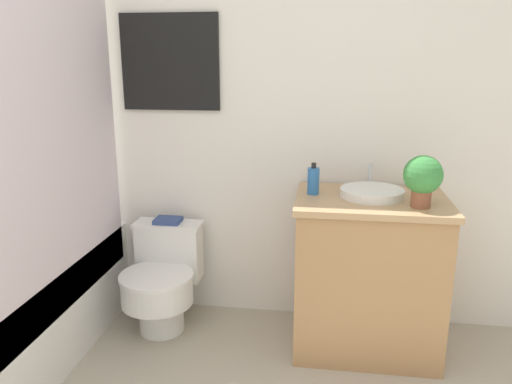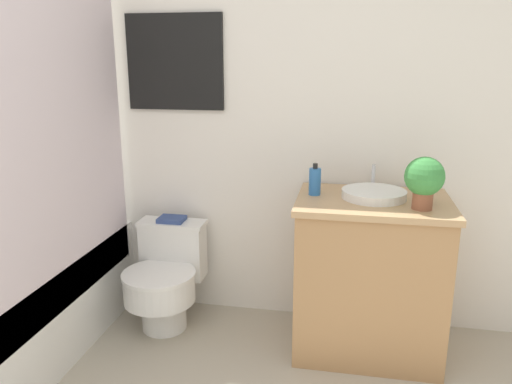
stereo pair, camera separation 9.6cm
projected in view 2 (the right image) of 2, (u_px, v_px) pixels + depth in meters
The scene contains 8 objects.
wall_back at pixel (217, 94), 2.71m from camera, with size 3.42×0.07×2.50m.
shower_area at pixel (4, 306), 2.37m from camera, with size 0.67×1.50×1.98m.
toilet at pixel (165, 278), 2.73m from camera, with size 0.39×0.50×0.56m.
vanity at pixel (369, 275), 2.48m from camera, with size 0.73×0.55×0.79m.
sink at pixel (374, 194), 2.39m from camera, with size 0.31×0.34×0.13m.
soap_bottle at pixel (315, 181), 2.44m from camera, with size 0.06×0.06×0.16m.
potted_plant at pixel (424, 179), 2.19m from camera, with size 0.17×0.17×0.24m.
book_on_tank at pixel (172, 219), 2.78m from camera, with size 0.14×0.12×0.02m.
Camera 2 is at (0.72, -0.47, 1.43)m, focal length 35.00 mm.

